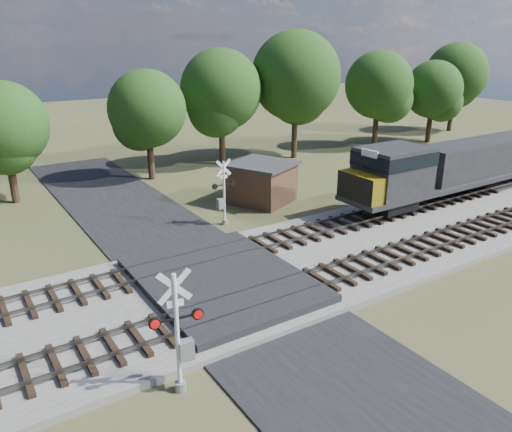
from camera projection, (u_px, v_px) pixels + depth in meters
ground at (227, 292)px, 23.22m from camera, size 160.00×160.00×0.00m
ballast_bed at (373, 240)px, 28.68m from camera, size 140.00×10.00×0.30m
road at (227, 291)px, 23.21m from camera, size 7.00×60.00×0.08m
crossing_panel at (221, 281)px, 23.51m from camera, size 7.00×9.00×0.62m
track_near at (306, 283)px, 23.10m from camera, size 140.00×2.60×0.33m
track_far at (249, 247)px, 27.05m from camera, size 140.00×2.60×0.33m
crossing_signal_near at (181, 342)px, 16.15m from camera, size 1.80×0.43×4.48m
crossing_signal_far at (223, 198)px, 30.92m from camera, size 1.70×0.37×4.21m
equipment_shed at (262, 182)px, 35.43m from camera, size 5.58×5.58×2.86m
treeline at (180, 94)px, 40.98m from camera, size 81.14×10.32×11.91m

